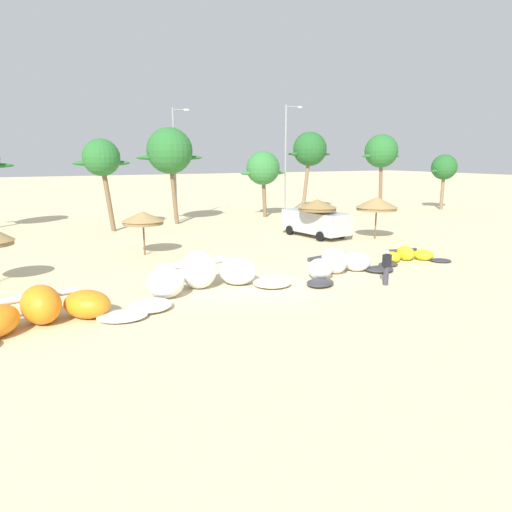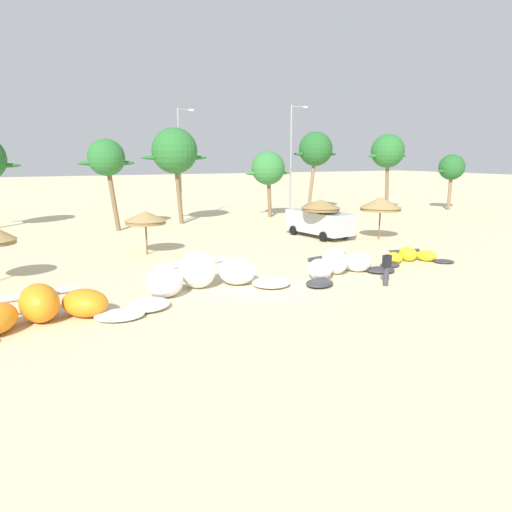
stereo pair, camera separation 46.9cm
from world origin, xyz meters
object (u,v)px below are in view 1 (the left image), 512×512
object	(u,v)px
beach_umbrella_outermost	(377,203)
palm_right_of_gap	(310,150)
palm_center_left	(170,151)
kite_center	(408,256)
beach_umbrella_near_palms	(317,205)
palm_rightmost	(444,168)
lamppost_west_center	(287,156)
palm_center_right	(263,169)
parked_van	(314,221)
palm_left_of_gap	(101,159)
beach_umbrella_middle	(143,218)
kite_left_of_center	(338,265)
person_near_kites	(386,267)
lamppost_west	(176,160)
palm_right	(381,152)
kite_far_left	(44,312)
kite_left	(203,276)

from	to	relation	value
beach_umbrella_outermost	palm_right_of_gap	world-z (taller)	palm_right_of_gap
palm_center_left	kite_center	bearing A→B (deg)	-69.11
beach_umbrella_near_palms	palm_rightmost	bearing A→B (deg)	21.63
palm_rightmost	lamppost_west_center	bearing A→B (deg)	169.35
palm_center_right	palm_center_left	bearing A→B (deg)	-176.40
parked_van	palm_left_of_gap	world-z (taller)	palm_left_of_gap
palm_center_right	lamppost_west_center	bearing A→B (deg)	2.20
palm_center_right	palm_right_of_gap	bearing A→B (deg)	17.29
beach_umbrella_middle	palm_center_left	world-z (taller)	palm_center_left
kite_left_of_center	palm_right_of_gap	world-z (taller)	palm_right_of_gap
kite_center	beach_umbrella_middle	distance (m)	15.27
person_near_kites	palm_rightmost	bearing A→B (deg)	37.11
kite_center	palm_center_left	world-z (taller)	palm_center_left
person_near_kites	palm_rightmost	xyz separation A→B (m)	(26.58, 20.11, 3.69)
palm_center_right	palm_right_of_gap	world-z (taller)	palm_right_of_gap
palm_rightmost	lamppost_west	distance (m)	28.98
palm_center_right	lamppost_west	xyz separation A→B (m)	(-8.19, 0.83, 0.82)
beach_umbrella_middle	palm_left_of_gap	size ratio (longest dim) A/B	0.37
palm_right_of_gap	palm_rightmost	xyz separation A→B (m)	(13.90, -5.30, -1.89)
beach_umbrella_near_palms	palm_left_of_gap	xyz separation A→B (m)	(-12.63, 10.21, 3.11)
lamppost_west	palm_center_right	bearing A→B (deg)	-5.82
kite_center	palm_right	xyz separation A→B (m)	(14.69, 18.78, 5.89)
palm_rightmost	lamppost_west_center	distance (m)	18.20
person_near_kites	palm_left_of_gap	xyz separation A→B (m)	(-8.77, 21.31, 4.72)
beach_umbrella_outermost	parked_van	bearing A→B (deg)	138.50
beach_umbrella_middle	kite_far_left	bearing A→B (deg)	-120.39
palm_left_of_gap	palm_center_right	size ratio (longest dim) A/B	1.13
palm_right	lamppost_west	size ratio (longest dim) A/B	0.82
palm_rightmost	person_near_kites	bearing A→B (deg)	-142.89
beach_umbrella_outermost	person_near_kites	distance (m)	12.16
kite_left	palm_right	world-z (taller)	palm_right
palm_left_of_gap	lamppost_west_center	xyz separation A→B (m)	(17.51, 2.16, 0.26)
kite_left_of_center	lamppost_west_center	bearing A→B (deg)	65.59
palm_center_left	palm_right_of_gap	world-z (taller)	palm_right_of_gap
beach_umbrella_near_palms	palm_center_right	bearing A→B (deg)	79.69
beach_umbrella_outermost	kite_left	bearing A→B (deg)	-157.51
kite_far_left	parked_van	distance (m)	21.33
parked_van	palm_left_of_gap	distance (m)	16.62
palm_left_of_gap	palm_center_left	bearing A→B (deg)	14.48
palm_right	lamppost_west_center	distance (m)	10.56
palm_center_right	lamppost_west	distance (m)	8.27
kite_far_left	person_near_kites	world-z (taller)	person_near_kites
kite_far_left	lamppost_west_center	world-z (taller)	lamppost_west_center
kite_far_left	beach_umbrella_outermost	bearing A→B (deg)	19.96
palm_right	palm_center_left	bearing A→B (deg)	177.67
kite_far_left	kite_center	size ratio (longest dim) A/B	1.47
palm_center_right	palm_right_of_gap	distance (m)	7.13
kite_left	palm_rightmost	world-z (taller)	palm_rightmost
kite_left	parked_van	xyz separation A→B (m)	(12.06, 9.20, 0.45)
parked_van	lamppost_west_center	bearing A→B (deg)	68.93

